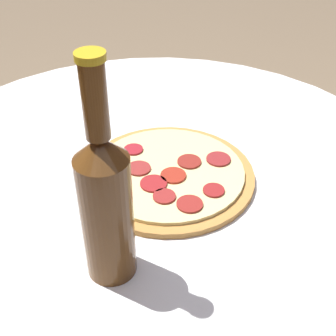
{
  "coord_description": "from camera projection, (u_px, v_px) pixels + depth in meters",
  "views": [
    {
      "loc": [
        -0.62,
        0.07,
        1.25
      ],
      "look_at": [
        -0.02,
        -0.02,
        0.79
      ],
      "focal_mm": 50.0,
      "sensor_mm": 36.0,
      "label": 1
    }
  ],
  "objects": [
    {
      "name": "table",
      "position": [
        156.0,
        256.0,
        0.91
      ],
      "size": [
        0.94,
        0.94,
        0.77
      ],
      "color": "white",
      "rests_on": "ground_plane"
    },
    {
      "name": "beer_bottle",
      "position": [
        106.0,
        202.0,
        0.55
      ],
      "size": [
        0.06,
        0.06,
        0.3
      ],
      "color": "#563314",
      "rests_on": "table"
    },
    {
      "name": "pizza",
      "position": [
        168.0,
        174.0,
        0.77
      ],
      "size": [
        0.28,
        0.28,
        0.02
      ],
      "color": "#B77F3D",
      "rests_on": "table"
    }
  ]
}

